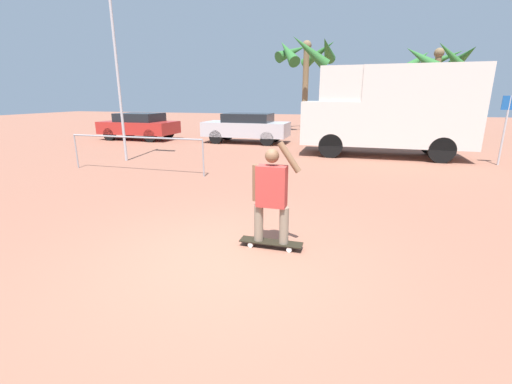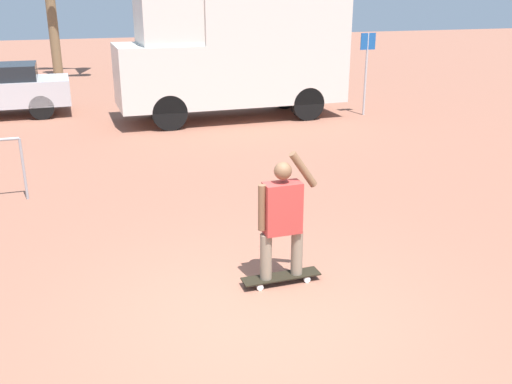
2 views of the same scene
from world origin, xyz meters
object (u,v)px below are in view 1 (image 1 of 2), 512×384
camper_van (390,109)px  person_skateboarder (272,191)px  parked_car_red (139,125)px  parked_car_silver (246,127)px  flagpole (117,50)px  skateboard (271,243)px  palm_tree_near_van (439,62)px  street_sign (506,121)px  palm_tree_center_background (307,55)px

camper_van → person_skateboarder: bearing=-103.5°
parked_car_red → parked_car_silver: bearing=2.9°
flagpole → person_skateboarder: bearing=-40.2°
skateboard → person_skateboarder: person_skateboarder is taller
parked_car_silver → palm_tree_near_van: bearing=34.5°
parked_car_silver → flagpole: (-2.54, -5.84, 2.92)m
flagpole → street_sign: bearing=12.8°
skateboard → flagpole: size_ratio=0.15×
street_sign → parked_car_red: bearing=170.1°
palm_tree_near_van → camper_van: bearing=-109.0°
palm_tree_center_background → street_sign: size_ratio=2.65×
flagpole → parked_car_silver: bearing=66.5°
parked_car_silver → parked_car_red: (-5.86, -0.30, -0.03)m
flagpole → street_sign: size_ratio=2.84×
parked_car_silver → flagpole: 7.01m
parked_car_silver → parked_car_red: 5.87m
camper_van → palm_tree_center_background: (-4.55, 9.33, 2.98)m
skateboard → camper_van: (2.21, 9.22, 1.69)m
palm_tree_center_background → street_sign: (8.06, -10.11, -3.30)m
camper_van → street_sign: camper_van is taller
parked_car_silver → flagpole: size_ratio=0.65×
person_skateboarder → palm_tree_near_van: 18.89m
camper_van → palm_tree_center_background: bearing=116.0°
palm_tree_near_van → palm_tree_center_background: 7.60m
person_skateboarder → camper_van: camper_van is taller
parked_car_silver → parked_car_red: parked_car_silver is taller
skateboard → person_skateboarder: (-0.00, 0.00, 0.81)m
parked_car_red → palm_tree_near_van: palm_tree_near_van is taller
skateboard → parked_car_silver: (-4.12, 11.47, 0.69)m
street_sign → skateboard: bearing=-124.1°
camper_van → flagpole: bearing=-158.0°
parked_car_silver → skateboard: bearing=-70.3°
parked_car_silver → flagpole: bearing=-113.5°
camper_van → street_sign: size_ratio=2.70×
parked_car_silver → palm_tree_center_background: size_ratio=0.70×
skateboard → flagpole: 9.43m
parked_car_red → palm_tree_center_background: (7.64, 7.37, 4.01)m
person_skateboarder → flagpole: (-6.65, 5.63, 2.80)m
skateboard → palm_tree_near_van: bearing=73.8°
person_skateboarder → skateboard: bearing=0.0°
parked_car_red → flagpole: (3.33, -5.54, 2.95)m
camper_van → parked_car_silver: (-6.33, 2.25, -1.01)m
palm_tree_near_van → flagpole: 17.05m
skateboard → parked_car_silver: parked_car_silver is taller
parked_car_silver → palm_tree_near_van: palm_tree_near_van is taller
parked_car_red → flagpole: bearing=-59.0°
street_sign → palm_tree_near_van: bearing=93.1°
person_skateboarder → palm_tree_near_van: palm_tree_near_van is taller
palm_tree_center_background → street_sign: bearing=-51.4°
skateboard → parked_car_silver: size_ratio=0.23×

